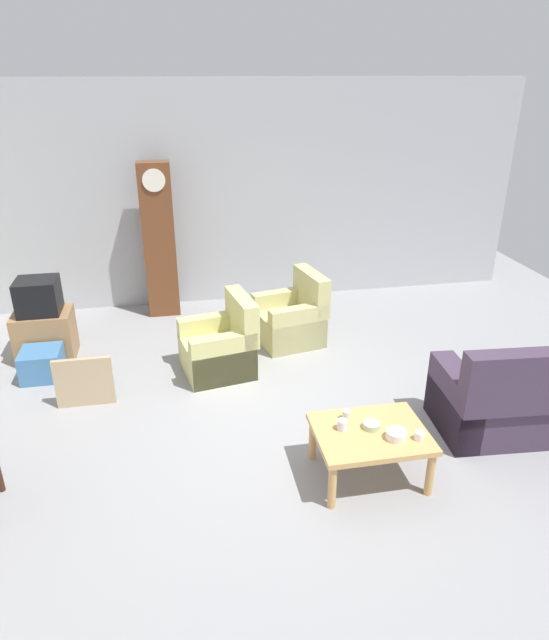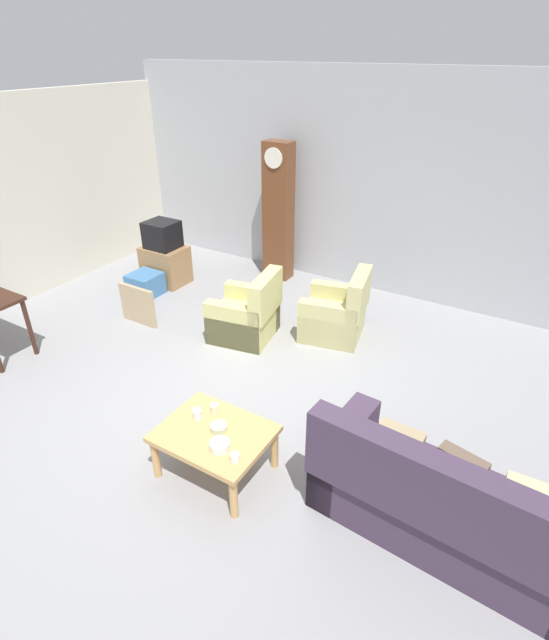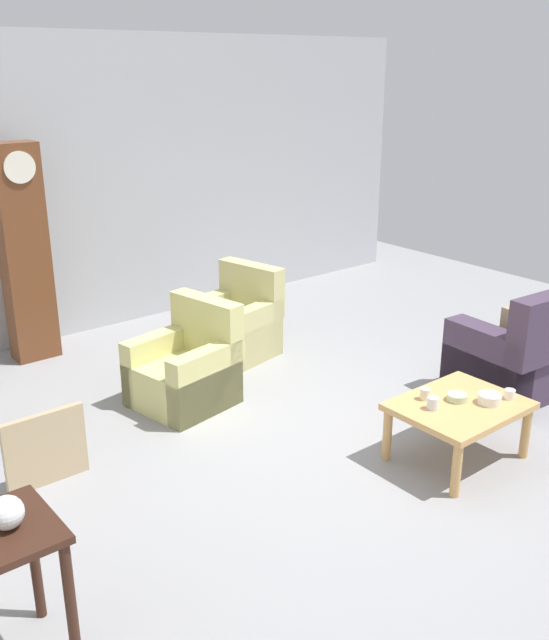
% 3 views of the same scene
% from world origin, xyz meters
% --- Properties ---
extents(ground_plane, '(10.40, 10.40, 0.00)m').
position_xyz_m(ground_plane, '(0.00, 0.00, 0.00)').
color(ground_plane, gray).
extents(garage_door_wall, '(8.40, 0.16, 3.20)m').
position_xyz_m(garage_door_wall, '(0.00, 3.60, 1.60)').
color(garage_door_wall, '#ADAFB5').
rests_on(garage_door_wall, ground_plane).
extents(couch_floral, '(2.16, 1.03, 1.04)m').
position_xyz_m(couch_floral, '(2.39, -0.52, 0.36)').
color(couch_floral, '#423347').
rests_on(couch_floral, ground_plane).
extents(armchair_olive_near, '(0.91, 0.89, 0.92)m').
position_xyz_m(armchair_olive_near, '(-0.65, 1.25, 0.31)').
color(armchair_olive_near, '#CCC67A').
rests_on(armchair_olive_near, ground_plane).
extents(armchair_olive_far, '(0.93, 0.91, 0.92)m').
position_xyz_m(armchair_olive_far, '(0.35, 1.89, 0.31)').
color(armchair_olive_far, '#C3BC7C').
rests_on(armchair_olive_far, ground_plane).
extents(coffee_table_wood, '(0.96, 0.76, 0.47)m').
position_xyz_m(coffee_table_wood, '(0.44, -0.87, 0.40)').
color(coffee_table_wood, tan).
rests_on(coffee_table_wood, ground_plane).
extents(grandfather_clock, '(0.44, 0.30, 2.18)m').
position_xyz_m(grandfather_clock, '(-1.29, 3.15, 1.09)').
color(grandfather_clock, brown).
rests_on(grandfather_clock, ground_plane).
extents(tv_stand_cabinet, '(0.68, 0.52, 0.60)m').
position_xyz_m(tv_stand_cabinet, '(-2.74, 2.01, 0.30)').
color(tv_stand_cabinet, '#997047').
rests_on(tv_stand_cabinet, ground_plane).
extents(tv_crt, '(0.48, 0.44, 0.42)m').
position_xyz_m(tv_crt, '(-2.74, 2.01, 0.81)').
color(tv_crt, black).
rests_on(tv_crt, tv_stand_cabinet).
extents(framed_picture_leaning, '(0.60, 0.05, 0.56)m').
position_xyz_m(framed_picture_leaning, '(-2.14, 0.77, 0.28)').
color(framed_picture_leaning, tan).
rests_on(framed_picture_leaning, ground_plane).
extents(storage_box_blue, '(0.45, 0.45, 0.34)m').
position_xyz_m(storage_box_blue, '(-2.71, 1.49, 0.17)').
color(storage_box_blue, teal).
rests_on(storage_box_blue, ground_plane).
extents(cup_white_porcelain, '(0.08, 0.08, 0.07)m').
position_xyz_m(cup_white_porcelain, '(0.80, -1.06, 0.51)').
color(cup_white_porcelain, white).
rests_on(cup_white_porcelain, coffee_table_wood).
extents(cup_blue_rimmed, '(0.09, 0.09, 0.09)m').
position_xyz_m(cup_blue_rimmed, '(0.20, -0.80, 0.52)').
color(cup_blue_rimmed, silver).
rests_on(cup_blue_rimmed, coffee_table_wood).
extents(cup_cream_tall, '(0.08, 0.08, 0.09)m').
position_xyz_m(cup_cream_tall, '(0.29, -0.66, 0.51)').
color(cup_cream_tall, beige).
rests_on(cup_cream_tall, coffee_table_wood).
extents(bowl_white_stacked, '(0.17, 0.17, 0.07)m').
position_xyz_m(bowl_white_stacked, '(0.61, -1.01, 0.51)').
color(bowl_white_stacked, white).
rests_on(bowl_white_stacked, coffee_table_wood).
extents(bowl_shallow_green, '(0.15, 0.15, 0.05)m').
position_xyz_m(bowl_shallow_green, '(0.46, -0.83, 0.49)').
color(bowl_shallow_green, '#B2C69E').
rests_on(bowl_shallow_green, coffee_table_wood).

